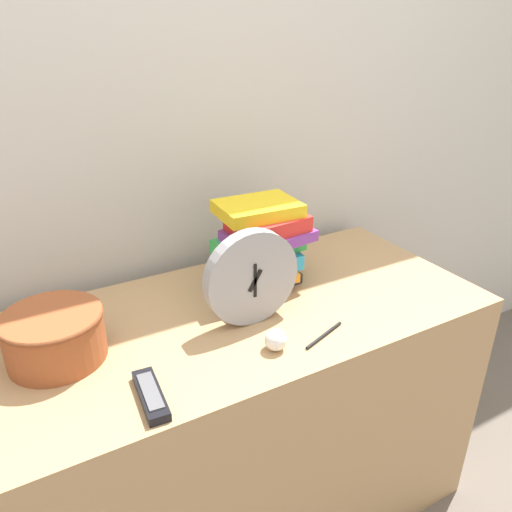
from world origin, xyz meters
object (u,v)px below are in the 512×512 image
crumpled_paper_ball (276,340)px  pen (324,335)px  desk_clock (252,278)px  book_stack (261,244)px  tv_remote (151,395)px  basket (54,334)px

crumpled_paper_ball → pen: 0.13m
crumpled_paper_ball → pen: bearing=-6.4°
pen → desk_clock: bearing=128.6°
crumpled_paper_ball → book_stack: bearing=66.1°
tv_remote → basket: bearing=120.3°
crumpled_paper_ball → basket: bearing=154.2°
crumpled_paper_ball → pen: crumpled_paper_ball is taller
basket → pen: 0.62m
basket → book_stack: bearing=7.7°
book_stack → basket: size_ratio=1.17×
book_stack → tv_remote: book_stack is taller
desk_clock → basket: (-0.45, 0.08, -0.06)m
basket → crumpled_paper_ball: (0.44, -0.21, -0.04)m
desk_clock → pen: bearing=-51.4°
book_stack → basket: book_stack is taller
book_stack → tv_remote: 0.55m
crumpled_paper_ball → pen: (0.13, -0.01, -0.02)m
basket → tv_remote: bearing=-59.7°
basket → tv_remote: 0.28m
book_stack → tv_remote: bearing=-144.4°
book_stack → pen: 0.33m
tv_remote → crumpled_paper_ball: bearing=3.8°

